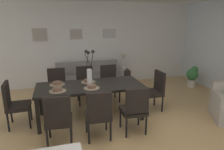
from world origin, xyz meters
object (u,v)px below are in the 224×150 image
at_px(framed_picture_center, 76,34).
at_px(table_lamp, 124,58).
at_px(dining_chair_near_right, 57,86).
at_px(dining_chair_head_east, 155,89).
at_px(potted_plant, 192,75).
at_px(dining_chair_head_west, 14,102).
at_px(framed_picture_right, 109,33).
at_px(side_table, 123,78).
at_px(dining_chair_near_left, 58,118).
at_px(dining_chair_mid_left, 135,108).
at_px(bowl_far_left, 92,86).
at_px(dining_table, 90,88).
at_px(centerpiece_vase, 90,72).
at_px(dining_chair_mid_right, 110,81).
at_px(sofa, 89,80).
at_px(framed_picture_left, 40,35).
at_px(bowl_near_right, 57,83).
at_px(bowl_far_right, 88,80).
at_px(dining_chair_far_left, 98,113).
at_px(bowl_near_left, 58,89).
at_px(dining_chair_far_right, 85,83).

bearing_deg(framed_picture_center, table_lamp, -19.11).
bearing_deg(dining_chair_near_right, dining_chair_head_east, -21.15).
distance_m(framed_picture_center, potted_plant, 3.85).
height_order(dining_chair_head_west, framed_picture_right, framed_picture_right).
bearing_deg(side_table, framed_picture_center, 160.89).
height_order(dining_chair_near_left, dining_chair_mid_left, same).
bearing_deg(table_lamp, bowl_far_left, -123.09).
relative_size(dining_table, centerpiece_vase, 2.99).
relative_size(dining_chair_mid_right, table_lamp, 1.80).
bearing_deg(dining_chair_near_right, dining_chair_near_left, -90.09).
height_order(dining_chair_mid_right, framed_picture_right, framed_picture_right).
bearing_deg(sofa, framed_picture_left, 158.94).
relative_size(bowl_near_right, table_lamp, 0.33).
relative_size(bowl_far_left, bowl_far_right, 1.00).
bearing_deg(dining_chair_far_left, dining_chair_head_west, 149.41).
bearing_deg(bowl_far_right, bowl_near_left, -147.47).
bearing_deg(potted_plant, dining_chair_far_left, -148.48).
distance_m(dining_chair_head_east, bowl_near_left, 2.21).
height_order(dining_chair_mid_left, framed_picture_center, framed_picture_center).
distance_m(dining_table, framed_picture_left, 2.80).
bearing_deg(bowl_near_left, table_lamp, 46.16).
bearing_deg(side_table, centerpiece_vase, -125.86).
height_order(dining_chair_mid_right, framed_picture_left, framed_picture_left).
bearing_deg(bowl_near_left, dining_chair_far_right, 58.27).
bearing_deg(centerpiece_vase, bowl_far_left, -90.25).
bearing_deg(potted_plant, dining_table, -160.21).
relative_size(dining_chair_mid_left, dining_chair_head_west, 1.00).
relative_size(dining_chair_mid_left, framed_picture_center, 2.39).
bearing_deg(potted_plant, bowl_far_right, -163.37).
height_order(bowl_near_right, side_table, bowl_near_right).
bearing_deg(dining_chair_head_east, framed_picture_left, 137.05).
xyz_separation_m(dining_chair_head_east, potted_plant, (1.93, 1.23, -0.14)).
xyz_separation_m(table_lamp, potted_plant, (2.05, -0.69, -0.52)).
distance_m(dining_table, bowl_near_right, 0.70).
distance_m(bowl_far_right, potted_plant, 3.62).
relative_size(dining_chair_head_west, centerpiece_vase, 1.25).
distance_m(dining_chair_head_east, framed_picture_right, 2.69).
bearing_deg(centerpiece_vase, dining_chair_far_right, 88.16).
height_order(bowl_near_right, bowl_far_right, same).
bearing_deg(dining_chair_near_right, dining_table, -51.94).
xyz_separation_m(table_lamp, framed_picture_right, (-0.34, 0.48, 0.74)).
height_order(bowl_near_right, framed_picture_left, framed_picture_left).
relative_size(side_table, framed_picture_right, 1.23).
height_order(dining_table, framed_picture_left, framed_picture_left).
bearing_deg(dining_chair_far_left, framed_picture_right, 72.11).
relative_size(dining_chair_far_right, bowl_near_left, 5.41).
xyz_separation_m(dining_chair_near_left, centerpiece_vase, (0.68, 0.89, 0.51)).
xyz_separation_m(dining_chair_far_left, dining_chair_mid_left, (0.68, 0.02, 0.00)).
distance_m(centerpiece_vase, framed_picture_left, 2.70).
xyz_separation_m(dining_chair_near_left, framed_picture_left, (-0.38, 3.30, 1.12)).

